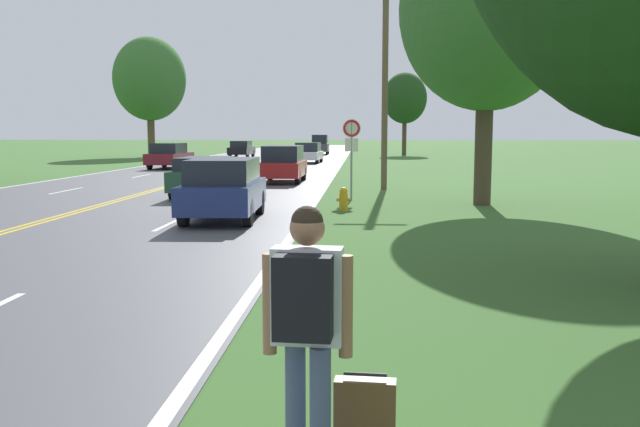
# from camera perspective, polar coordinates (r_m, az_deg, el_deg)

# --- Properties ---
(hitchhiker_person) EXTENTS (0.61, 0.45, 1.79)m
(hitchhiker_person) POSITION_cam_1_polar(r_m,az_deg,el_deg) (4.51, -1.15, -8.20)
(hitchhiker_person) COLOR #475175
(hitchhiker_person) RESTS_ON ground
(suitcase) EXTENTS (0.44, 0.17, 0.62)m
(suitcase) POSITION_cam_1_polar(r_m,az_deg,el_deg) (4.93, 3.80, -16.86)
(suitcase) COLOR brown
(suitcase) RESTS_ON ground
(fire_hydrant) EXTENTS (0.41, 0.25, 0.68)m
(fire_hydrant) POSITION_cam_1_polar(r_m,az_deg,el_deg) (19.70, 1.99, 1.26)
(fire_hydrant) COLOR gold
(fire_hydrant) RESTS_ON ground
(traffic_sign) EXTENTS (0.60, 0.10, 2.70)m
(traffic_sign) POSITION_cam_1_polar(r_m,az_deg,el_deg) (22.65, 2.67, 6.28)
(traffic_sign) COLOR gray
(traffic_sign) RESTS_ON ground
(utility_pole_midground) EXTENTS (1.80, 0.24, 8.03)m
(utility_pole_midground) POSITION_cam_1_polar(r_m,az_deg,el_deg) (27.09, 5.49, 10.85)
(utility_pole_midground) COLOR brown
(utility_pole_midground) RESTS_ON ground
(tree_left_verge) EXTENTS (4.36, 4.36, 8.14)m
(tree_left_verge) POSITION_cam_1_polar(r_m,az_deg,el_deg) (68.60, 7.16, 9.59)
(tree_left_verge) COLOR #473828
(tree_left_verge) RESTS_ON ground
(tree_behind_sign) EXTENTS (5.36, 5.36, 9.07)m
(tree_behind_sign) POSITION_cam_1_polar(r_m,az_deg,el_deg) (22.04, 13.92, 16.33)
(tree_behind_sign) COLOR #473828
(tree_behind_sign) RESTS_ON ground
(tree_mid_treeline) EXTENTS (6.66, 6.66, 11.00)m
(tree_mid_treeline) POSITION_cam_1_polar(r_m,az_deg,el_deg) (65.59, -14.16, 10.91)
(tree_mid_treeline) COLOR brown
(tree_mid_treeline) RESTS_ON ground
(car_dark_blue_hatchback_nearest) EXTENTS (1.91, 4.03, 1.59)m
(car_dark_blue_hatchback_nearest) POSITION_cam_1_polar(r_m,az_deg,el_deg) (17.63, -8.10, 2.18)
(car_dark_blue_hatchback_nearest) COLOR black
(car_dark_blue_hatchback_nearest) RESTS_ON ground
(car_dark_green_hatchback_approaching) EXTENTS (2.03, 3.81, 1.40)m
(car_dark_green_hatchback_approaching) POSITION_cam_1_polar(r_m,az_deg,el_deg) (24.20, -9.61, 3.20)
(car_dark_green_hatchback_approaching) COLOR black
(car_dark_green_hatchback_approaching) RESTS_ON ground
(car_red_hatchback_mid_near) EXTENTS (1.83, 4.19, 1.67)m
(car_red_hatchback_mid_near) POSITION_cam_1_polar(r_m,az_deg,el_deg) (30.73, -3.12, 4.26)
(car_red_hatchback_mid_near) COLOR black
(car_red_hatchback_mid_near) RESTS_ON ground
(car_maroon_sedan_mid_far) EXTENTS (1.99, 4.60, 1.60)m
(car_maroon_sedan_mid_far) POSITION_cam_1_polar(r_m,az_deg,el_deg) (43.56, -12.55, 4.79)
(car_maroon_sedan_mid_far) COLOR black
(car_maroon_sedan_mid_far) RESTS_ON ground
(car_white_sedan_receding) EXTENTS (2.06, 4.40, 1.51)m
(car_white_sedan_receding) POSITION_cam_1_polar(r_m,az_deg,el_deg) (50.16, -1.01, 5.15)
(car_white_sedan_receding) COLOR black
(car_white_sedan_receding) RESTS_ON ground
(car_black_sedan_distant) EXTENTS (1.82, 4.50, 1.50)m
(car_black_sedan_distant) POSITION_cam_1_polar(r_m,az_deg,el_deg) (61.54, -6.63, 5.43)
(car_black_sedan_distant) COLOR black
(car_black_sedan_distant) RESTS_ON ground
(car_dark_grey_suv_horizon) EXTENTS (1.72, 4.10, 2.02)m
(car_dark_grey_suv_horizon) POSITION_cam_1_polar(r_m,az_deg,el_deg) (69.27, 0.01, 5.84)
(car_dark_grey_suv_horizon) COLOR black
(car_dark_grey_suv_horizon) RESTS_ON ground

